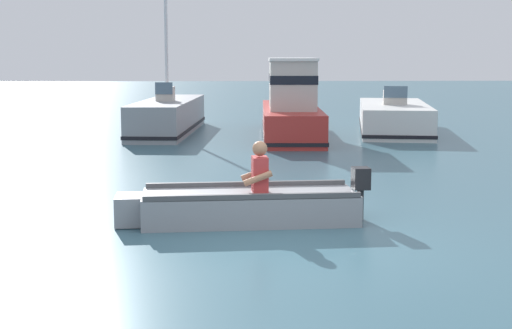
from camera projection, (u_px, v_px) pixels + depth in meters
ground_plane at (278, 244)px, 9.50m from camera, size 120.00×120.00×0.00m
rowboat_with_person at (245, 205)px, 10.72m from camera, size 3.72×1.30×1.19m
moored_boat_grey at (168, 117)px, 23.07m from camera, size 2.08×6.67×4.44m
moored_boat_red at (291, 109)px, 21.66m from camera, size 1.94×6.83×2.34m
moored_boat_white at (394, 118)px, 23.36m from camera, size 3.05×6.38×1.48m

